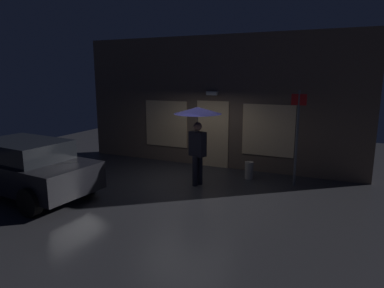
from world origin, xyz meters
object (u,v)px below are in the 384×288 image
at_px(person_with_umbrella, 198,122).
at_px(street_sign_post, 297,133).
at_px(parked_car, 25,167).
at_px(sidewalk_bollard, 249,170).

height_order(person_with_umbrella, street_sign_post, street_sign_post).
bearing_deg(parked_car, street_sign_post, 35.71).
height_order(street_sign_post, sidewalk_bollard, street_sign_post).
bearing_deg(sidewalk_bollard, street_sign_post, -2.30).
height_order(person_with_umbrella, parked_car, person_with_umbrella).
xyz_separation_m(parked_car, sidewalk_bollard, (4.87, 3.69, -0.47)).
xyz_separation_m(parked_car, street_sign_post, (6.18, 3.64, 0.75)).
bearing_deg(street_sign_post, sidewalk_bollard, 177.70).
distance_m(parked_car, street_sign_post, 7.21).
distance_m(person_with_umbrella, sidewalk_bollard, 2.25).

